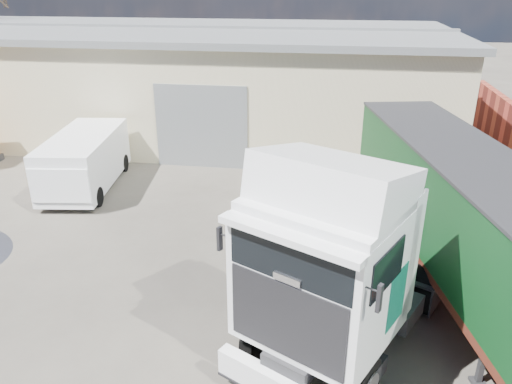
# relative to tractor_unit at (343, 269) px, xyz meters

# --- Properties ---
(ground) EXTENTS (120.00, 120.00, 0.00)m
(ground) POSITION_rel_tractor_unit_xyz_m (-3.90, 0.95, -2.05)
(ground) COLOR #2A2722
(ground) RESTS_ON ground
(warehouse) EXTENTS (30.60, 12.60, 5.42)m
(warehouse) POSITION_rel_tractor_unit_xyz_m (-9.89, 16.95, 0.62)
(warehouse) COLOR beige
(warehouse) RESTS_ON ground
(tractor_unit) EXTENTS (5.74, 7.56, 4.87)m
(tractor_unit) POSITION_rel_tractor_unit_xyz_m (0.00, 0.00, 0.00)
(tractor_unit) COLOR black
(tractor_unit) RESTS_ON ground
(box_trailer) EXTENTS (4.63, 11.50, 3.74)m
(box_trailer) POSITION_rel_tractor_unit_xyz_m (2.94, 3.04, 0.23)
(box_trailer) COLOR #2D2D30
(box_trailer) RESTS_ON ground
(panel_van) EXTENTS (2.78, 5.45, 2.13)m
(panel_van) POSITION_rel_tractor_unit_xyz_m (-9.81, 7.73, -0.94)
(panel_van) COLOR black
(panel_van) RESTS_ON ground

